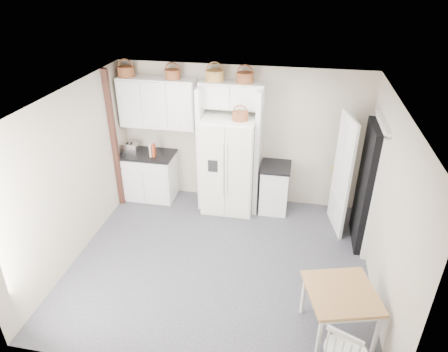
# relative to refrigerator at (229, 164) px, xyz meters

# --- Properties ---
(floor) EXTENTS (4.50, 4.50, 0.00)m
(floor) POSITION_rel_refrigerator_xyz_m (0.15, -1.61, -0.90)
(floor) COLOR #353540
(floor) RESTS_ON ground
(ceiling) EXTENTS (4.50, 4.50, 0.00)m
(ceiling) POSITION_rel_refrigerator_xyz_m (0.15, -1.61, 1.70)
(ceiling) COLOR white
(ceiling) RESTS_ON wall_back
(wall_back) EXTENTS (4.50, 0.00, 4.50)m
(wall_back) POSITION_rel_refrigerator_xyz_m (0.15, 0.39, 0.40)
(wall_back) COLOR #B6B0A4
(wall_back) RESTS_ON floor
(wall_left) EXTENTS (0.00, 4.00, 4.00)m
(wall_left) POSITION_rel_refrigerator_xyz_m (-2.10, -1.61, 0.40)
(wall_left) COLOR #B6B0A4
(wall_left) RESTS_ON floor
(wall_right) EXTENTS (0.00, 4.00, 4.00)m
(wall_right) POSITION_rel_refrigerator_xyz_m (2.40, -1.61, 0.40)
(wall_right) COLOR #B6B0A4
(wall_right) RESTS_ON floor
(refrigerator) EXTENTS (0.93, 0.75, 1.80)m
(refrigerator) POSITION_rel_refrigerator_xyz_m (0.00, 0.00, 0.00)
(refrigerator) COLOR white
(refrigerator) RESTS_ON floor
(base_cab_left) EXTENTS (0.97, 0.61, 0.90)m
(base_cab_left) POSITION_rel_refrigerator_xyz_m (-1.59, 0.09, -0.45)
(base_cab_left) COLOR white
(base_cab_left) RESTS_ON floor
(base_cab_right) EXTENTS (0.50, 0.59, 0.87)m
(base_cab_right) POSITION_rel_refrigerator_xyz_m (0.84, 0.09, -0.46)
(base_cab_right) COLOR white
(base_cab_right) RESTS_ON floor
(dining_table) EXTENTS (1.00, 1.00, 0.67)m
(dining_table) POSITION_rel_refrigerator_xyz_m (1.85, -2.63, -0.56)
(dining_table) COLOR #AC6C35
(dining_table) RESTS_ON floor
(windsor_chair) EXTENTS (0.59, 0.57, 0.95)m
(windsor_chair) POSITION_rel_refrigerator_xyz_m (1.87, -3.31, -0.42)
(windsor_chair) COLOR white
(windsor_chair) RESTS_ON floor
(counter_left) EXTENTS (1.01, 0.65, 0.04)m
(counter_left) POSITION_rel_refrigerator_xyz_m (-1.59, 0.09, 0.02)
(counter_left) COLOR black
(counter_left) RESTS_ON base_cab_left
(counter_right) EXTENTS (0.53, 0.63, 0.04)m
(counter_right) POSITION_rel_refrigerator_xyz_m (0.84, 0.09, -0.01)
(counter_right) COLOR black
(counter_right) RESTS_ON base_cab_right
(toaster) EXTENTS (0.29, 0.19, 0.19)m
(toaster) POSITION_rel_refrigerator_xyz_m (-1.91, 0.04, 0.14)
(toaster) COLOR silver
(toaster) RESTS_ON counter_left
(cookbook_red) EXTENTS (0.06, 0.15, 0.23)m
(cookbook_red) POSITION_rel_refrigerator_xyz_m (-1.42, 0.01, 0.16)
(cookbook_red) COLOR #BB3B1A
(cookbook_red) RESTS_ON counter_left
(cookbook_cream) EXTENTS (0.06, 0.17, 0.25)m
(cookbook_cream) POSITION_rel_refrigerator_xyz_m (-1.46, 0.01, 0.17)
(cookbook_cream) COLOR beige
(cookbook_cream) RESTS_ON counter_left
(basket_upper_a) EXTENTS (0.31, 0.31, 0.17)m
(basket_upper_a) POSITION_rel_refrigerator_xyz_m (-1.89, 0.22, 1.54)
(basket_upper_a) COLOR brown
(basket_upper_a) RESTS_ON upper_cabinet
(basket_upper_c) EXTENTS (0.28, 0.28, 0.16)m
(basket_upper_c) POSITION_rel_refrigerator_xyz_m (-1.04, 0.22, 1.53)
(basket_upper_c) COLOR brown
(basket_upper_c) RESTS_ON upper_cabinet
(basket_bridge_a) EXTENTS (0.32, 0.32, 0.18)m
(basket_bridge_a) POSITION_rel_refrigerator_xyz_m (-0.29, 0.22, 1.54)
(basket_bridge_a) COLOR #9A622C
(basket_bridge_a) RESTS_ON bridge_cabinet
(basket_bridge_b) EXTENTS (0.29, 0.29, 0.17)m
(basket_bridge_b) POSITION_rel_refrigerator_xyz_m (0.22, 0.22, 1.54)
(basket_bridge_b) COLOR brown
(basket_bridge_b) RESTS_ON bridge_cabinet
(basket_fridge_b) EXTENTS (0.27, 0.27, 0.14)m
(basket_fridge_b) POSITION_rel_refrigerator_xyz_m (0.20, -0.10, 0.97)
(basket_fridge_b) COLOR brown
(basket_fridge_b) RESTS_ON refrigerator
(upper_cabinet) EXTENTS (1.40, 0.34, 0.90)m
(upper_cabinet) POSITION_rel_refrigerator_xyz_m (-1.35, 0.22, 1.00)
(upper_cabinet) COLOR white
(upper_cabinet) RESTS_ON wall_back
(bridge_cabinet) EXTENTS (1.12, 0.34, 0.45)m
(bridge_cabinet) POSITION_rel_refrigerator_xyz_m (0.00, 0.22, 1.23)
(bridge_cabinet) COLOR white
(bridge_cabinet) RESTS_ON wall_back
(fridge_panel_left) EXTENTS (0.08, 0.60, 2.30)m
(fridge_panel_left) POSITION_rel_refrigerator_xyz_m (-0.51, 0.09, 0.25)
(fridge_panel_left) COLOR white
(fridge_panel_left) RESTS_ON floor
(fridge_panel_right) EXTENTS (0.08, 0.60, 2.30)m
(fridge_panel_right) POSITION_rel_refrigerator_xyz_m (0.51, 0.09, 0.25)
(fridge_panel_right) COLOR white
(fridge_panel_right) RESTS_ON floor
(trim_post) EXTENTS (0.09, 0.09, 2.60)m
(trim_post) POSITION_rel_refrigerator_xyz_m (-2.05, -0.26, 0.40)
(trim_post) COLOR black
(trim_post) RESTS_ON floor
(doorway_void) EXTENTS (0.18, 0.85, 2.05)m
(doorway_void) POSITION_rel_refrigerator_xyz_m (2.31, -0.61, 0.13)
(doorway_void) COLOR black
(doorway_void) RESTS_ON floor
(door_slab) EXTENTS (0.21, 0.79, 2.05)m
(door_slab) POSITION_rel_refrigerator_xyz_m (1.95, -0.28, 0.13)
(door_slab) COLOR white
(door_slab) RESTS_ON floor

